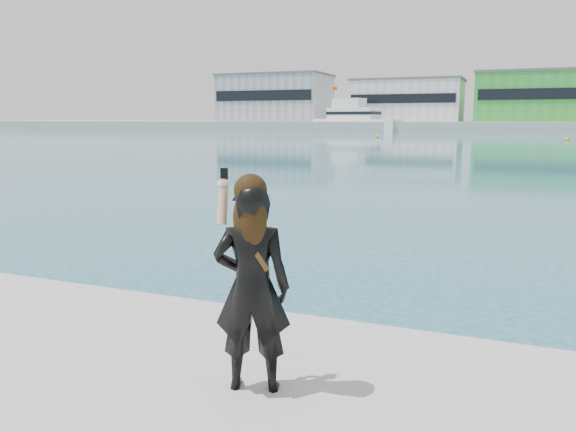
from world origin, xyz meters
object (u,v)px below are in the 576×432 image
buoy_far (377,138)px  buoy_extra (567,140)px  woman (252,281)px  motor_yacht (355,119)px

buoy_far → buoy_extra: size_ratio=1.00×
buoy_far → buoy_extra: bearing=-1.4°
buoy_extra → woman: (-7.88, -75.52, 1.62)m
motor_yacht → buoy_far: (13.89, -39.49, -2.57)m
woman → buoy_extra: bearing=-113.8°
buoy_extra → motor_yacht: bearing=133.7°
buoy_far → woman: size_ratio=0.31×
buoy_extra → woman: 75.95m
buoy_far → woman: woman is taller
motor_yacht → buoy_far: bearing=-54.5°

